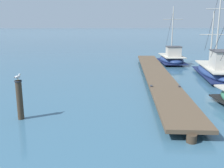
{
  "coord_description": "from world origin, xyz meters",
  "views": [
    {
      "loc": [
        1.92,
        -2.19,
        4.03
      ],
      "look_at": [
        2.39,
        8.91,
        1.4
      ],
      "focal_mm": 41.64,
      "sensor_mm": 36.0,
      "label": 1
    }
  ],
  "objects_px": {
    "fishing_boat_2": "(216,69)",
    "perched_seagull": "(18,77)",
    "mooring_piling": "(20,99)",
    "fishing_boat_1": "(172,58)"
  },
  "relations": [
    {
      "from": "perched_seagull",
      "to": "fishing_boat_2",
      "type": "bearing_deg",
      "value": 33.95
    },
    {
      "from": "mooring_piling",
      "to": "perched_seagull",
      "type": "height_order",
      "value": "perched_seagull"
    },
    {
      "from": "fishing_boat_2",
      "to": "perched_seagull",
      "type": "xyz_separation_m",
      "value": [
        -12.06,
        -8.12,
        1.21
      ]
    },
    {
      "from": "mooring_piling",
      "to": "fishing_boat_2",
      "type": "bearing_deg",
      "value": 33.94
    },
    {
      "from": "mooring_piling",
      "to": "perched_seagull",
      "type": "bearing_deg",
      "value": -113.77
    },
    {
      "from": "mooring_piling",
      "to": "perched_seagull",
      "type": "xyz_separation_m",
      "value": [
        -0.0,
        -0.01,
        0.96
      ]
    },
    {
      "from": "fishing_boat_1",
      "to": "perched_seagull",
      "type": "height_order",
      "value": "fishing_boat_1"
    },
    {
      "from": "fishing_boat_1",
      "to": "fishing_boat_2",
      "type": "distance_m",
      "value": 6.98
    },
    {
      "from": "fishing_boat_2",
      "to": "perched_seagull",
      "type": "distance_m",
      "value": 14.59
    },
    {
      "from": "fishing_boat_2",
      "to": "perched_seagull",
      "type": "height_order",
      "value": "fishing_boat_2"
    }
  ]
}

